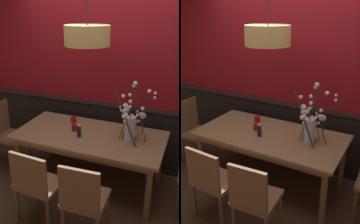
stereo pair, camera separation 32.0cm
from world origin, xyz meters
The scene contains 12 objects.
ground_plane centered at (0.00, 0.00, 0.00)m, with size 24.00×24.00×0.00m, color #4C3321.
back_wall centered at (0.00, 0.64, 1.47)m, with size 4.67×0.14×2.96m.
dining_table centered at (0.00, 0.00, 0.65)m, with size 1.87×0.93×0.73m.
chair_head_west_end centered at (-1.30, -0.02, 0.54)m, with size 0.40×0.41×0.96m.
chair_far_side_right centered at (0.27, 0.90, 0.52)m, with size 0.47×0.45×0.93m.
chair_near_side_right centered at (0.32, -0.91, 0.52)m, with size 0.44×0.44×0.91m.
chair_near_side_left centered at (-0.26, -0.86, 0.50)m, with size 0.48×0.41×0.88m.
vase_with_blossoms centered at (0.51, 0.03, 0.96)m, with size 0.43×0.47×0.70m.
candle_holder_nearer_center centered at (-0.35, 0.26, 0.77)m, with size 0.08×0.08×0.08m.
candle_holder_nearer_edge centered at (-0.22, 0.02, 0.77)m, with size 0.07×0.07×0.09m.
condiment_bottle centered at (-0.09, -0.12, 0.81)m, with size 0.05×0.05×0.16m.
pendant_lamp centered at (-0.01, -0.05, 1.94)m, with size 0.50×0.50×1.13m.
Camera 1 is at (1.16, -2.79, 2.22)m, focal length 42.71 mm.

